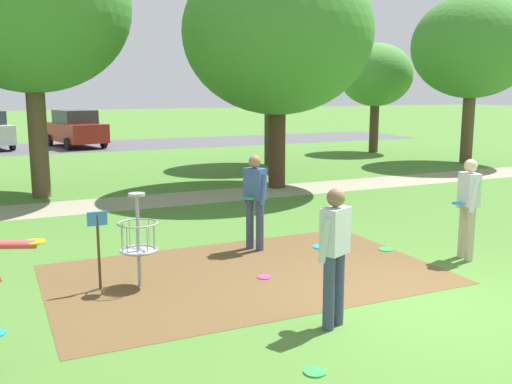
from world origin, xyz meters
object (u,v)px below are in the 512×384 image
(player_foreground_watching, at_px, (334,250))
(frisbee_by_tee, at_px, (315,372))
(tree_far_left, at_px, (278,33))
(parked_car_center_left, at_px, (76,129))
(tree_far_right, at_px, (29,7))
(tree_near_right, at_px, (376,75))
(tree_near_left, at_px, (271,63))
(player_throwing, at_px, (468,203))
(player_waiting_left, at_px, (255,197))
(frisbee_far_right, at_px, (385,249))
(frisbee_near_basket, at_px, (264,277))
(tree_far_center, at_px, (473,47))
(disc_golf_basket, at_px, (134,237))

(player_foreground_watching, xyz_separation_m, frisbee_by_tee, (-0.79, -0.92, -0.96))
(tree_far_left, bearing_deg, parked_car_center_left, 103.68)
(tree_far_right, bearing_deg, player_foreground_watching, -76.97)
(tree_near_right, bearing_deg, frisbee_by_tee, -127.69)
(player_foreground_watching, relative_size, tree_near_left, 0.31)
(player_foreground_watching, bearing_deg, player_throwing, 22.56)
(player_foreground_watching, relative_size, tree_far_left, 0.25)
(tree_near_left, bearing_deg, player_waiting_left, -117.56)
(frisbee_far_right, bearing_deg, tree_far_left, 79.43)
(player_foreground_watching, relative_size, frisbee_near_basket, 7.99)
(player_foreground_watching, relative_size, frisbee_by_tee, 7.41)
(tree_far_right, xyz_separation_m, parked_car_center_left, (2.78, 13.77, -3.99))
(player_waiting_left, distance_m, tree_near_left, 12.11)
(player_waiting_left, height_order, frisbee_by_tee, player_waiting_left)
(tree_far_center, bearing_deg, player_waiting_left, -148.40)
(disc_golf_basket, bearing_deg, frisbee_near_basket, -12.89)
(frisbee_near_basket, bearing_deg, disc_golf_basket, 167.11)
(tree_far_left, relative_size, tree_far_right, 0.94)
(tree_near_right, distance_m, tree_far_center, 4.97)
(player_foreground_watching, bearing_deg, frisbee_by_tee, -130.72)
(frisbee_far_right, bearing_deg, player_foreground_watching, -137.18)
(tree_near_right, relative_size, tree_far_left, 0.73)
(player_throwing, distance_m, tree_far_right, 11.64)
(player_throwing, bearing_deg, frisbee_near_basket, 171.65)
(tree_far_left, bearing_deg, tree_far_right, 168.91)
(player_throwing, bearing_deg, tree_far_right, 123.50)
(frisbee_near_basket, distance_m, tree_far_center, 16.81)
(disc_golf_basket, height_order, player_waiting_left, player_waiting_left)
(player_waiting_left, xyz_separation_m, tree_far_right, (-3.04, 7.10, 3.94))
(tree_far_right, bearing_deg, tree_far_center, 2.62)
(frisbee_by_tee, xyz_separation_m, tree_near_right, (13.18, 17.06, 3.46))
(player_foreground_watching, xyz_separation_m, tree_far_left, (3.98, 9.37, 3.44))
(parked_car_center_left, bearing_deg, player_foreground_watching, -90.75)
(frisbee_by_tee, bearing_deg, player_foreground_watching, 49.28)
(frisbee_by_tee, xyz_separation_m, tree_far_right, (-1.66, 11.55, 4.90))
(parked_car_center_left, bearing_deg, tree_far_right, -101.42)
(frisbee_far_right, relative_size, tree_near_right, 0.05)
(player_throwing, height_order, tree_far_right, tree_far_right)
(frisbee_by_tee, height_order, tree_far_center, tree_far_center)
(frisbee_far_right, bearing_deg, player_waiting_left, 154.18)
(tree_far_center, bearing_deg, tree_far_right, -177.38)
(disc_golf_basket, xyz_separation_m, tree_near_left, (7.87, 11.52, 3.07))
(frisbee_far_right, relative_size, parked_car_center_left, 0.06)
(player_waiting_left, bearing_deg, player_foreground_watching, -99.30)
(frisbee_by_tee, bearing_deg, frisbee_near_basket, 74.09)
(tree_far_center, bearing_deg, tree_near_left, 160.23)
(frisbee_near_basket, relative_size, tree_far_right, 0.03)
(frisbee_far_right, xyz_separation_m, tree_far_center, (10.60, 8.85, 4.43))
(tree_far_left, xyz_separation_m, parked_car_center_left, (-3.66, 15.03, -3.48))
(player_throwing, relative_size, frisbee_near_basket, 7.99)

